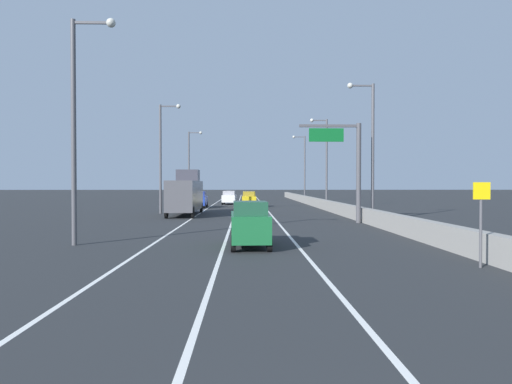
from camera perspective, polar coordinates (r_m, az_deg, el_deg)
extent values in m
plane|color=#26282B|center=(66.74, -0.52, -1.51)|extent=(320.00, 320.00, 0.00)
cube|color=silver|center=(57.92, -5.83, -1.90)|extent=(0.16, 130.00, 0.00)
cube|color=silver|center=(57.75, -2.37, -1.90)|extent=(0.16, 130.00, 0.00)
cube|color=silver|center=(57.80, 1.10, -1.90)|extent=(0.16, 130.00, 0.00)
cube|color=gray|center=(43.71, 10.74, -2.14)|extent=(0.60, 120.00, 1.10)
cylinder|color=#47474C|center=(35.50, 12.59, 2.30)|extent=(0.36, 0.36, 7.50)
cube|color=#47474C|center=(35.29, 9.03, 8.10)|extent=(4.50, 0.20, 0.20)
cube|color=#0C5923|center=(35.05, 8.70, 6.99)|extent=(2.60, 0.10, 1.00)
cylinder|color=#4C4C51|center=(17.99, 26.07, -4.65)|extent=(0.10, 0.10, 2.40)
cube|color=yellow|center=(17.87, 26.17, 0.13)|extent=(0.60, 0.04, 0.60)
cylinder|color=#4C4C51|center=(37.29, 14.26, 4.74)|extent=(0.24, 0.24, 10.77)
cube|color=#4C4C51|center=(37.76, 12.95, 12.71)|extent=(1.80, 0.12, 0.12)
sphere|color=beige|center=(37.56, 11.58, 12.78)|extent=(0.44, 0.44, 0.44)
cylinder|color=#4C4C51|center=(56.41, 8.74, 3.49)|extent=(0.24, 0.24, 10.77)
cube|color=#4C4C51|center=(56.72, 7.85, 8.78)|extent=(1.80, 0.12, 0.12)
sphere|color=beige|center=(56.59, 6.94, 8.80)|extent=(0.44, 0.44, 0.44)
cylinder|color=#4C4C51|center=(75.80, 6.05, 2.86)|extent=(0.24, 0.24, 10.77)
cube|color=#4C4C51|center=(76.04, 5.38, 6.81)|extent=(1.80, 0.12, 0.12)
sphere|color=beige|center=(75.94, 4.70, 6.81)|extent=(0.44, 0.44, 0.44)
cylinder|color=#4C4C51|center=(23.77, -21.65, 6.83)|extent=(0.24, 0.24, 10.77)
cube|color=#4C4C51|center=(24.58, -19.66, 19.15)|extent=(1.80, 0.12, 0.12)
sphere|color=beige|center=(24.33, -17.52, 19.35)|extent=(0.44, 0.44, 0.44)
cylinder|color=#4C4C51|center=(46.59, -11.76, 4.00)|extent=(0.24, 0.24, 10.77)
cube|color=#4C4C51|center=(47.00, -10.68, 10.40)|extent=(1.80, 0.12, 0.12)
sphere|color=beige|center=(46.86, -9.58, 10.43)|extent=(0.44, 0.44, 0.44)
cylinder|color=#4C4C51|center=(69.89, -8.32, 3.01)|extent=(0.24, 0.24, 10.77)
cube|color=#4C4C51|center=(70.17, -7.60, 7.29)|extent=(1.80, 0.12, 0.12)
sphere|color=beige|center=(70.08, -6.86, 7.30)|extent=(0.44, 0.44, 0.44)
cube|color=gold|center=(58.45, -0.88, -1.02)|extent=(1.75, 4.76, 1.05)
cube|color=olive|center=(57.95, -0.87, -0.22)|extent=(1.54, 2.14, 0.60)
cylinder|color=black|center=(60.40, -1.65, -1.45)|extent=(0.22, 0.68, 0.68)
cylinder|color=black|center=(60.42, -0.15, -1.45)|extent=(0.22, 0.68, 0.68)
cylinder|color=black|center=(56.55, -1.65, -1.62)|extent=(0.22, 0.68, 0.68)
cylinder|color=black|center=(56.56, -0.05, -1.62)|extent=(0.22, 0.68, 0.68)
cube|color=white|center=(66.12, -3.32, -0.80)|extent=(2.03, 4.33, 1.00)
cube|color=#96969E|center=(65.67, -3.35, -0.12)|extent=(1.72, 1.98, 0.60)
cylinder|color=black|center=(67.87, -3.94, -1.18)|extent=(0.25, 0.69, 0.68)
cylinder|color=black|center=(67.75, -2.50, -1.18)|extent=(0.25, 0.69, 0.68)
cylinder|color=black|center=(64.53, -4.19, -1.30)|extent=(0.25, 0.69, 0.68)
cylinder|color=black|center=(64.40, -2.68, -1.30)|extent=(0.25, 0.69, 0.68)
cube|color=#1E389E|center=(57.20, -7.03, -1.06)|extent=(1.78, 4.75, 1.07)
cube|color=navy|center=(56.70, -7.07, -0.23)|extent=(1.55, 2.14, 0.60)
cylinder|color=black|center=(59.20, -7.63, -1.51)|extent=(0.23, 0.68, 0.68)
cylinder|color=black|center=(59.06, -6.10, -1.51)|extent=(0.23, 0.68, 0.68)
cylinder|color=black|center=(55.39, -8.02, -1.68)|extent=(0.23, 0.68, 0.68)
cylinder|color=black|center=(55.25, -6.39, -1.69)|extent=(0.23, 0.68, 0.68)
cube|color=#196033|center=(21.63, -0.79, -4.30)|extent=(1.86, 4.42, 1.20)
cube|color=#1C4633|center=(21.12, -0.74, -1.98)|extent=(1.57, 2.01, 0.60)
cylinder|color=black|center=(23.39, -2.88, -5.38)|extent=(0.24, 0.69, 0.68)
cylinder|color=black|center=(23.45, 0.94, -5.36)|extent=(0.24, 0.69, 0.68)
cylinder|color=black|center=(19.95, -2.82, -6.48)|extent=(0.24, 0.69, 0.68)
cylinder|color=black|center=(20.02, 1.67, -6.46)|extent=(0.24, 0.69, 0.68)
cube|color=#4C4C51|center=(43.65, -8.73, -0.41)|extent=(2.44, 9.53, 2.73)
cube|color=#3A3A45|center=(45.72, -8.42, 2.05)|extent=(2.12, 2.10, 1.10)
cylinder|color=black|center=(47.87, -9.46, -1.92)|extent=(0.22, 1.00, 1.00)
cylinder|color=black|center=(47.61, -6.79, -1.93)|extent=(0.22, 1.00, 1.00)
cylinder|color=black|center=(39.85, -11.05, -2.52)|extent=(0.22, 1.00, 1.00)
cylinder|color=black|center=(39.55, -7.84, -2.53)|extent=(0.22, 1.00, 1.00)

